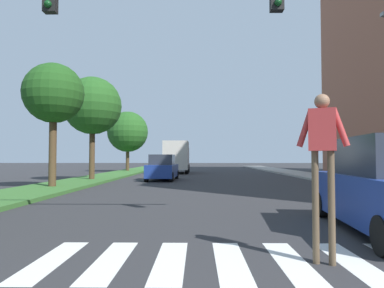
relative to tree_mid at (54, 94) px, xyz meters
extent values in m
plane|color=#2D2D30|center=(8.05, 11.97, -4.67)|extent=(140.00, 140.00, 0.00)
cube|color=silver|center=(4.90, -11.77, -4.67)|extent=(0.45, 2.20, 0.01)
cube|color=silver|center=(5.80, -11.77, -4.67)|extent=(0.45, 2.20, 0.01)
cube|color=silver|center=(6.70, -11.77, -4.67)|extent=(0.45, 2.20, 0.01)
cube|color=silver|center=(7.60, -11.77, -4.67)|extent=(0.45, 2.20, 0.01)
cube|color=silver|center=(8.50, -11.77, -4.67)|extent=(0.45, 2.20, 0.01)
cube|color=silver|center=(9.40, -11.77, -4.67)|extent=(0.45, 2.20, 0.01)
cube|color=#386B2D|center=(-0.04, 9.97, -4.60)|extent=(3.11, 64.00, 0.15)
cylinder|color=#4C3823|center=(0.00, 0.00, -2.68)|extent=(0.36, 0.36, 3.69)
sphere|color=#1E4C19|center=(0.00, 0.00, 0.05)|extent=(2.95, 2.95, 2.95)
cylinder|color=#4C3823|center=(0.19, 5.76, -2.69)|extent=(0.36, 0.36, 3.67)
sphere|color=#23561E|center=(0.19, 5.76, 0.28)|extent=(3.77, 3.77, 3.77)
cylinder|color=#4C3823|center=(-0.42, 20.46, -3.09)|extent=(0.36, 0.36, 2.86)
sphere|color=#23561E|center=(-0.42, 20.46, -0.36)|extent=(4.35, 4.35, 4.35)
cube|color=#9E9991|center=(16.26, 9.97, -4.60)|extent=(3.00, 64.00, 0.15)
sphere|color=#0F3F19|center=(3.90, -9.74, 0.17)|extent=(0.16, 0.16, 0.16)
sphere|color=#0F3F19|center=(8.82, -9.74, 0.17)|extent=(0.16, 0.16, 0.16)
cylinder|color=brown|center=(9.05, -11.94, -3.85)|extent=(0.13, 0.13, 1.65)
cylinder|color=brown|center=(8.85, -11.86, -3.85)|extent=(0.13, 0.13, 1.65)
cube|color=#B23333|center=(8.95, -11.90, -2.71)|extent=(0.44, 0.37, 0.62)
cylinder|color=#B23333|center=(9.17, -11.99, -2.68)|extent=(0.28, 0.18, 0.58)
cylinder|color=#B23333|center=(8.73, -11.81, -2.68)|extent=(0.28, 0.18, 0.58)
sphere|color=#8C664C|center=(8.95, -11.90, -2.29)|extent=(0.29, 0.29, 0.22)
cylinder|color=black|center=(10.36, -7.79, -4.35)|extent=(0.27, 0.66, 0.64)
cube|color=navy|center=(4.70, 6.97, -4.03)|extent=(1.92, 4.46, 0.84)
cube|color=#2D333D|center=(4.70, 6.75, -3.27)|extent=(1.62, 2.03, 0.69)
cylinder|color=black|center=(3.97, 8.74, -4.35)|extent=(0.24, 0.65, 0.64)
cylinder|color=black|center=(5.57, 8.69, -4.35)|extent=(0.24, 0.65, 0.64)
cylinder|color=black|center=(3.84, 5.25, -4.35)|extent=(0.24, 0.65, 0.64)
cylinder|color=black|center=(5.44, 5.19, -4.35)|extent=(0.24, 0.65, 0.64)
cube|color=#B7B7BC|center=(5.03, 20.04, -3.22)|extent=(2.30, 2.00, 2.20)
cube|color=beige|center=(5.03, 16.94, -2.92)|extent=(2.30, 4.20, 2.70)
cylinder|color=black|center=(3.98, 20.04, -4.22)|extent=(0.30, 0.90, 0.90)
cylinder|color=black|center=(6.08, 20.04, -4.22)|extent=(0.30, 0.90, 0.90)
cylinder|color=black|center=(3.98, 15.89, -4.22)|extent=(0.30, 0.90, 0.90)
cylinder|color=black|center=(6.08, 15.89, -4.22)|extent=(0.30, 0.90, 0.90)
camera|label=1|loc=(7.12, -17.10, -3.12)|focal=32.93mm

